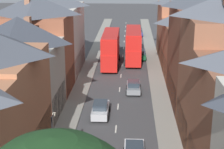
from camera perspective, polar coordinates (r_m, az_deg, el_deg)
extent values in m
cube|color=gray|center=(57.05, -3.70, 0.54)|extent=(2.20, 104.00, 0.14)
cube|color=gray|center=(56.81, 6.58, 0.39)|extent=(2.20, 104.00, 0.14)
cube|color=silver|center=(38.01, 0.60, -8.29)|extent=(0.14, 1.80, 0.01)
cube|color=silver|center=(43.50, 0.92, -4.90)|extent=(0.14, 1.80, 0.01)
cube|color=silver|center=(49.12, 1.17, -2.28)|extent=(0.14, 1.80, 0.01)
cube|color=silver|center=(54.81, 1.37, -0.20)|extent=(0.14, 1.80, 0.01)
cube|color=silver|center=(60.56, 1.53, 1.49)|extent=(0.14, 1.80, 0.01)
cube|color=silver|center=(66.36, 1.66, 2.89)|extent=(0.14, 1.80, 0.01)
cube|color=silver|center=(72.19, 1.77, 4.06)|extent=(0.14, 1.80, 0.01)
cube|color=silver|center=(78.04, 1.87, 5.05)|extent=(0.14, 1.80, 0.01)
cube|color=silver|center=(83.92, 1.95, 5.91)|extent=(0.14, 1.80, 0.01)
cube|color=silver|center=(89.81, 2.02, 6.65)|extent=(0.14, 1.80, 0.01)
cube|color=silver|center=(95.72, 2.08, 7.30)|extent=(0.14, 1.80, 0.01)
cube|color=silver|center=(101.63, 2.14, 7.88)|extent=(0.14, 1.80, 0.01)
cube|color=black|center=(32.88, -10.96, -9.80)|extent=(0.12, 9.15, 3.20)
cube|color=#BCB7A8|center=(41.03, -13.59, -0.86)|extent=(8.00, 8.03, 7.98)
cube|color=black|center=(40.89, -8.04, -4.15)|extent=(0.12, 7.38, 3.20)
pyramid|color=#383D47|center=(39.74, -14.13, 6.56)|extent=(8.00, 8.03, 2.82)
cube|color=#99664C|center=(40.87, -12.70, 7.77)|extent=(0.60, 0.90, 1.17)
cube|color=#935138|center=(47.83, -11.16, 3.06)|extent=(8.00, 7.21, 9.91)
cube|color=navy|center=(47.96, -6.36, -0.86)|extent=(0.12, 6.63, 3.20)
pyramid|color=#474C56|center=(46.76, -11.60, 10.38)|extent=(8.00, 7.21, 2.39)
cube|color=#99664C|center=(45.84, -12.74, 11.03)|extent=(0.60, 0.90, 1.35)
cube|color=beige|center=(56.67, -8.95, 5.35)|extent=(8.00, 11.38, 9.91)
cube|color=maroon|center=(56.77, -4.89, 2.04)|extent=(0.12, 10.47, 3.20)
cube|color=navy|center=(35.95, 10.58, -7.35)|extent=(0.12, 7.45, 3.20)
cube|color=brown|center=(44.49, 14.31, 2.74)|extent=(8.00, 11.61, 11.34)
cube|color=navy|center=(45.04, 9.01, -2.17)|extent=(0.12, 10.69, 3.20)
cube|color=#A36042|center=(55.99, 11.96, 3.78)|extent=(8.00, 11.48, 7.50)
cube|color=black|center=(56.03, 7.84, 1.73)|extent=(0.12, 10.56, 3.20)
pyramid|color=#565B66|center=(55.07, 12.28, 8.90)|extent=(8.00, 11.48, 2.61)
cube|color=brown|center=(55.14, 12.97, 9.65)|extent=(0.60, 0.90, 1.50)
cube|color=brown|center=(55.63, 11.68, 9.77)|extent=(0.60, 0.90, 1.45)
cube|color=#A36042|center=(66.12, 10.63, 6.60)|extent=(8.00, 9.78, 9.15)
cube|color=olive|center=(66.31, 7.11, 4.17)|extent=(0.12, 9.00, 3.20)
cube|color=red|center=(59.79, -0.19, 2.92)|extent=(2.44, 10.80, 2.50)
cube|color=red|center=(59.24, -0.20, 5.17)|extent=(2.44, 10.58, 2.30)
cube|color=red|center=(59.01, -0.20, 6.31)|extent=(2.39, 10.37, 0.10)
cube|color=#28333D|center=(64.94, 0.06, 4.25)|extent=(2.20, 0.10, 1.20)
cube|color=#28333D|center=(64.46, 0.06, 6.24)|extent=(2.20, 0.10, 1.10)
cube|color=#28333D|center=(59.80, -1.34, 3.17)|extent=(0.06, 9.18, 0.90)
cube|color=#28333D|center=(59.30, -1.35, 5.28)|extent=(0.06, 9.18, 0.90)
cube|color=yellow|center=(64.32, 0.06, 6.94)|extent=(1.34, 0.08, 0.32)
cylinder|color=black|center=(63.38, -1.13, 2.67)|extent=(0.30, 1.00, 1.00)
cylinder|color=black|center=(63.26, 1.08, 2.64)|extent=(0.30, 1.00, 1.00)
cylinder|color=black|center=(57.31, -1.57, 1.10)|extent=(0.30, 1.00, 1.00)
cylinder|color=black|center=(57.17, 0.87, 1.06)|extent=(0.30, 1.00, 1.00)
cube|color=red|center=(62.51, 3.25, 3.53)|extent=(2.44, 10.80, 2.50)
cube|color=red|center=(61.99, 3.29, 5.68)|extent=(2.44, 10.58, 2.30)
cube|color=red|center=(61.76, 3.31, 6.77)|extent=(2.39, 10.37, 0.10)
cube|color=#28333D|center=(67.68, 3.24, 4.75)|extent=(2.20, 0.10, 1.20)
cube|color=#28333D|center=(67.23, 3.27, 6.67)|extent=(2.20, 0.10, 1.10)
cube|color=#28333D|center=(62.45, 2.16, 3.77)|extent=(0.06, 9.18, 0.90)
cube|color=#28333D|center=(61.97, 2.19, 5.79)|extent=(0.06, 9.18, 0.90)
cube|color=yellow|center=(67.08, 3.29, 7.34)|extent=(1.34, 0.08, 0.32)
cylinder|color=black|center=(66.04, 2.17, 3.25)|extent=(0.30, 1.00, 1.00)
cylinder|color=black|center=(66.05, 4.29, 3.22)|extent=(0.30, 1.00, 1.00)
cylinder|color=black|center=(59.92, 2.08, 1.81)|extent=(0.30, 1.00, 1.00)
cylinder|color=black|center=(59.94, 4.41, 1.77)|extent=(0.30, 1.00, 1.00)
cube|color=#144728|center=(64.23, 4.39, 2.98)|extent=(1.70, 4.42, 0.73)
cube|color=#28333D|center=(63.86, 4.41, 3.51)|extent=(1.46, 2.21, 0.60)
cylinder|color=black|center=(65.63, 3.62, 2.97)|extent=(0.20, 0.62, 0.62)
cylinder|color=black|center=(65.68, 5.10, 2.95)|extent=(0.20, 0.62, 0.62)
cylinder|color=black|center=(62.98, 3.64, 2.36)|extent=(0.20, 0.62, 0.62)
cylinder|color=black|center=(63.02, 5.19, 2.34)|extent=(0.20, 0.62, 0.62)
cube|color=navy|center=(70.80, 0.29, 4.35)|extent=(1.70, 4.29, 0.72)
cube|color=#28333D|center=(70.45, 0.29, 4.84)|extent=(1.46, 2.14, 0.60)
cylinder|color=black|center=(72.21, -0.33, 4.32)|extent=(0.20, 0.62, 0.62)
cylinder|color=black|center=(72.14, 1.02, 4.30)|extent=(0.20, 0.62, 0.62)
cylinder|color=black|center=(69.63, -0.46, 3.83)|extent=(0.20, 0.62, 0.62)
cylinder|color=black|center=(69.55, 0.94, 3.82)|extent=(0.20, 0.62, 0.62)
cube|color=navy|center=(84.00, 4.09, 6.34)|extent=(1.70, 4.46, 0.70)
cube|color=#28333D|center=(83.67, 4.10, 6.75)|extent=(1.46, 2.23, 0.60)
cylinder|color=black|center=(85.41, 3.49, 6.29)|extent=(0.20, 0.62, 0.62)
cylinder|color=black|center=(85.45, 4.64, 6.27)|extent=(0.20, 0.62, 0.62)
cylinder|color=black|center=(82.70, 3.50, 5.93)|extent=(0.20, 0.62, 0.62)
cylinder|color=black|center=(82.74, 4.69, 5.91)|extent=(0.20, 0.62, 0.62)
cube|color=gray|center=(83.75, 3.19, 6.35)|extent=(1.70, 4.30, 0.78)
cube|color=#28333D|center=(83.41, 3.20, 6.79)|extent=(1.46, 2.15, 0.60)
cylinder|color=black|center=(85.13, 2.61, 6.27)|extent=(0.20, 0.62, 0.62)
cylinder|color=black|center=(85.14, 3.76, 6.25)|extent=(0.20, 0.62, 0.62)
cylinder|color=black|center=(82.52, 2.60, 5.92)|extent=(0.20, 0.62, 0.62)
cylinder|color=black|center=(82.53, 3.78, 5.90)|extent=(0.20, 0.62, 0.62)
cube|color=gray|center=(47.84, 3.29, -2.03)|extent=(1.70, 3.88, 0.67)
cube|color=#28333D|center=(47.45, 3.31, -1.39)|extent=(1.46, 1.94, 0.60)
cylinder|color=black|center=(49.08, 2.29, -1.92)|extent=(0.20, 0.62, 0.62)
cylinder|color=black|center=(49.10, 4.27, -1.95)|extent=(0.20, 0.62, 0.62)
cylinder|color=black|center=(46.82, 2.25, -2.88)|extent=(0.20, 0.62, 0.62)
cylinder|color=black|center=(46.83, 4.33, -2.91)|extent=(0.20, 0.62, 0.62)
cube|color=#B7BABF|center=(40.69, -1.76, -5.46)|extent=(1.70, 4.34, 0.78)
cube|color=#28333D|center=(40.23, -1.80, -4.67)|extent=(1.46, 2.17, 0.60)
cylinder|color=black|center=(42.14, -2.77, -5.22)|extent=(0.20, 0.62, 0.62)
cylinder|color=black|center=(42.02, -0.45, -5.27)|extent=(0.20, 0.62, 0.62)
cylinder|color=black|center=(39.68, -3.15, -6.69)|extent=(0.20, 0.62, 0.62)
cylinder|color=black|center=(39.55, -0.68, -6.75)|extent=(0.20, 0.62, 0.62)
cube|color=#28333D|center=(31.47, 3.44, -11.24)|extent=(1.46, 2.18, 0.60)
cylinder|color=black|center=(27.81, -9.01, -6.22)|extent=(0.08, 0.90, 0.08)
cube|color=beige|center=(28.25, -8.82, -6.01)|extent=(0.20, 0.32, 0.20)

